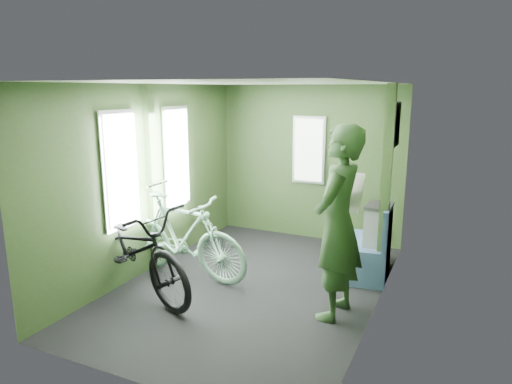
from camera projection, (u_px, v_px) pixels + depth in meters
room at (251, 163)px, 5.04m from camera, size 4.00×4.02×2.31m
bicycle_black at (137, 293)px, 5.12m from camera, size 2.16×1.45×1.12m
bicycle_mint at (184, 277)px, 5.54m from camera, size 1.82×0.79×1.12m
passenger at (337, 223)px, 4.43m from camera, size 0.52×0.76×1.93m
waste_box at (377, 242)px, 5.40m from camera, size 0.27×0.38×0.93m
bench_seat at (368, 254)px, 5.57m from camera, size 0.60×0.93×0.92m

